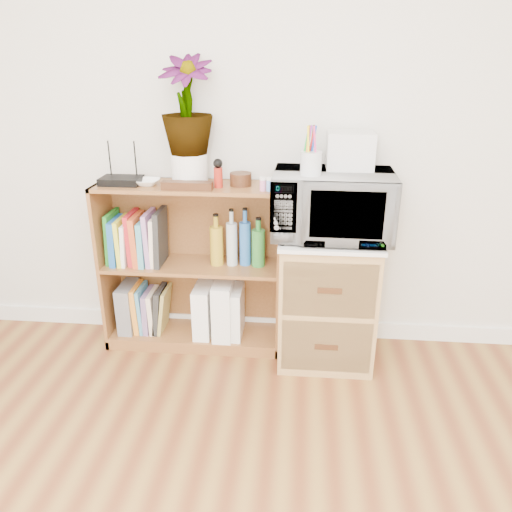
# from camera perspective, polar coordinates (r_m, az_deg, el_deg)

# --- Properties ---
(skirting_board) EXTENTS (4.00, 0.02, 0.10)m
(skirting_board) POSITION_cam_1_polar(r_m,az_deg,el_deg) (3.08, 0.09, -7.81)
(skirting_board) COLOR white
(skirting_board) RESTS_ON ground
(bookshelf) EXTENTS (1.00, 0.30, 0.95)m
(bookshelf) POSITION_cam_1_polar(r_m,az_deg,el_deg) (2.82, -7.26, -1.32)
(bookshelf) COLOR brown
(bookshelf) RESTS_ON ground
(wicker_unit) EXTENTS (0.50, 0.45, 0.70)m
(wicker_unit) POSITION_cam_1_polar(r_m,az_deg,el_deg) (2.75, 8.04, -4.92)
(wicker_unit) COLOR #9E7542
(wicker_unit) RESTS_ON ground
(microwave) EXTENTS (0.60, 0.41, 0.33)m
(microwave) POSITION_cam_1_polar(r_m,az_deg,el_deg) (2.54, 8.68, 5.79)
(microwave) COLOR white
(microwave) RESTS_ON wicker_unit
(pen_cup) EXTENTS (0.10, 0.10, 0.11)m
(pen_cup) POSITION_cam_1_polar(r_m,az_deg,el_deg) (2.42, 6.30, 10.47)
(pen_cup) COLOR silver
(pen_cup) RESTS_ON microwave
(small_appliance) EXTENTS (0.23, 0.19, 0.18)m
(small_appliance) POSITION_cam_1_polar(r_m,az_deg,el_deg) (2.59, 10.69, 11.78)
(small_appliance) COLOR silver
(small_appliance) RESTS_ON microwave
(router) EXTENTS (0.21, 0.14, 0.04)m
(router) POSITION_cam_1_polar(r_m,az_deg,el_deg) (2.75, -15.15, 8.32)
(router) COLOR black
(router) RESTS_ON bookshelf
(white_bowl) EXTENTS (0.13, 0.13, 0.03)m
(white_bowl) POSITION_cam_1_polar(r_m,az_deg,el_deg) (2.69, -12.32, 8.24)
(white_bowl) COLOR white
(white_bowl) RESTS_ON bookshelf
(plant_pot) EXTENTS (0.19, 0.19, 0.16)m
(plant_pot) POSITION_cam_1_polar(r_m,az_deg,el_deg) (2.67, -7.60, 9.84)
(plant_pot) COLOR white
(plant_pot) RESTS_ON bookshelf
(potted_plant) EXTENTS (0.27, 0.27, 0.48)m
(potted_plant) POSITION_cam_1_polar(r_m,az_deg,el_deg) (2.62, -7.96, 16.71)
(potted_plant) COLOR #2E732E
(potted_plant) RESTS_ON plant_pot
(trinket_box) EXTENTS (0.26, 0.06, 0.04)m
(trinket_box) POSITION_cam_1_polar(r_m,az_deg,el_deg) (2.57, -7.87, 7.98)
(trinket_box) COLOR #321F0D
(trinket_box) RESTS_ON bookshelf
(kokeshi_doll) EXTENTS (0.04, 0.04, 0.10)m
(kokeshi_doll) POSITION_cam_1_polar(r_m,az_deg,el_deg) (2.59, -4.33, 8.93)
(kokeshi_doll) COLOR #9F1F13
(kokeshi_doll) RESTS_ON bookshelf
(wooden_bowl) EXTENTS (0.11, 0.11, 0.07)m
(wooden_bowl) POSITION_cam_1_polar(r_m,az_deg,el_deg) (2.62, -1.77, 8.76)
(wooden_bowl) COLOR #371F0F
(wooden_bowl) RESTS_ON bookshelf
(paint_jars) EXTENTS (0.12, 0.04, 0.06)m
(paint_jars) POSITION_cam_1_polar(r_m,az_deg,el_deg) (2.51, 1.52, 8.12)
(paint_jars) COLOR #D17495
(paint_jars) RESTS_ON bookshelf
(file_box) EXTENTS (0.08, 0.22, 0.28)m
(file_box) POSITION_cam_1_polar(r_m,az_deg,el_deg) (3.04, -14.32, -5.61)
(file_box) COLOR slate
(file_box) RESTS_ON bookshelf
(magazine_holder_left) EXTENTS (0.09, 0.24, 0.30)m
(magazine_holder_left) POSITION_cam_1_polar(r_m,az_deg,el_deg) (2.91, -5.98, -6.07)
(magazine_holder_left) COLOR white
(magazine_holder_left) RESTS_ON bookshelf
(magazine_holder_mid) EXTENTS (0.11, 0.27, 0.34)m
(magazine_holder_mid) POSITION_cam_1_polar(r_m,az_deg,el_deg) (2.88, -3.67, -5.87)
(magazine_holder_mid) COLOR white
(magazine_holder_mid) RESTS_ON bookshelf
(magazine_holder_right) EXTENTS (0.09, 0.23, 0.29)m
(magazine_holder_right) POSITION_cam_1_polar(r_m,az_deg,el_deg) (2.89, -2.47, -6.34)
(magazine_holder_right) COLOR white
(magazine_holder_right) RESTS_ON bookshelf
(cookbooks) EXTENTS (0.32, 0.20, 0.31)m
(cookbooks) POSITION_cam_1_polar(r_m,az_deg,el_deg) (2.84, -13.40, 1.93)
(cookbooks) COLOR #228024
(cookbooks) RESTS_ON bookshelf
(liquor_bottles) EXTENTS (0.30, 0.07, 0.31)m
(liquor_bottles) POSITION_cam_1_polar(r_m,az_deg,el_deg) (2.72, -2.13, 1.76)
(liquor_bottles) COLOR #B39321
(liquor_bottles) RESTS_ON bookshelf
(lower_books) EXTENTS (0.21, 0.19, 0.28)m
(lower_books) POSITION_cam_1_polar(r_m,az_deg,el_deg) (3.00, -11.90, -5.92)
(lower_books) COLOR orange
(lower_books) RESTS_ON bookshelf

